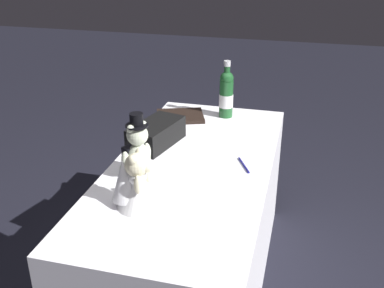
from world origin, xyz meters
name	(u,v)px	position (x,y,z in m)	size (l,w,h in m)	color
ground_plane	(192,285)	(0.00, 0.00, 0.00)	(12.00, 12.00, 0.00)	black
reception_table	(192,229)	(0.00, 0.00, 0.35)	(1.53, 0.71, 0.71)	white
teddy_bear_groom	(137,151)	(-0.15, 0.20, 0.82)	(0.14, 0.14, 0.29)	beige
teddy_bear_bride	(134,183)	(-0.38, 0.13, 0.80)	(0.17, 0.21, 0.23)	white
champagne_bottle	(226,94)	(0.62, -0.04, 0.84)	(0.08, 0.08, 0.32)	#1F5529
signing_pen	(243,165)	(0.04, -0.23, 0.71)	(0.14, 0.07, 0.01)	navy
gift_case_black	(156,134)	(0.16, 0.22, 0.76)	(0.34, 0.23, 0.11)	black
guestbook	(180,116)	(0.53, 0.21, 0.72)	(0.21, 0.26, 0.02)	black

